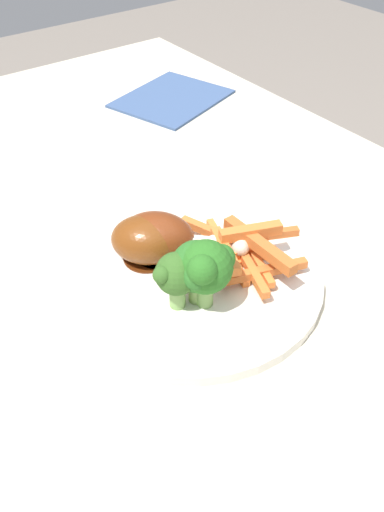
# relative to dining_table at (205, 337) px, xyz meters

# --- Properties ---
(dining_table) EXTENTS (1.25, 0.72, 0.72)m
(dining_table) POSITION_rel_dining_table_xyz_m (0.00, 0.00, 0.00)
(dining_table) COLOR beige
(dining_table) RESTS_ON ground_plane
(dinner_plate) EXTENTS (0.27, 0.27, 0.01)m
(dinner_plate) POSITION_rel_dining_table_xyz_m (0.00, 0.02, 0.11)
(dinner_plate) COLOR white
(dinner_plate) RESTS_ON dining_table
(broccoli_floret_front) EXTENTS (0.05, 0.05, 0.07)m
(broccoli_floret_front) POSITION_rel_dining_table_xyz_m (-0.04, 0.04, 0.16)
(broccoli_floret_front) COLOR #7D9F52
(broccoli_floret_front) RESTS_ON dinner_plate
(broccoli_floret_middle) EXTENTS (0.04, 0.05, 0.06)m
(broccoli_floret_middle) POSITION_rel_dining_table_xyz_m (-0.03, 0.06, 0.16)
(broccoli_floret_middle) COLOR #89BA60
(broccoli_floret_middle) RESTS_ON dinner_plate
(broccoli_floret_back) EXTENTS (0.05, 0.06, 0.07)m
(broccoli_floret_back) POSITION_rel_dining_table_xyz_m (-0.05, 0.04, 0.16)
(broccoli_floret_back) COLOR #85B25C
(broccoli_floret_back) RESTS_ON dinner_plate
(carrot_fries_pile) EXTENTS (0.15, 0.13, 0.04)m
(carrot_fries_pile) POSITION_rel_dining_table_xyz_m (-0.02, -0.03, 0.13)
(carrot_fries_pile) COLOR orange
(carrot_fries_pile) RESTS_ON dinner_plate
(chicken_drumstick_near) EXTENTS (0.12, 0.12, 0.05)m
(chicken_drumstick_near) POSITION_rel_dining_table_xyz_m (0.04, 0.03, 0.14)
(chicken_drumstick_near) COLOR #501C0B
(chicken_drumstick_near) RESTS_ON dinner_plate
(chicken_drumstick_far) EXTENTS (0.10, 0.11, 0.05)m
(chicken_drumstick_far) POSITION_rel_dining_table_xyz_m (0.04, 0.04, 0.14)
(chicken_drumstick_far) COLOR #4F210B
(chicken_drumstick_far) RESTS_ON dinner_plate
(napkin) EXTENTS (0.19, 0.21, 0.00)m
(napkin) POSITION_rel_dining_table_xyz_m (0.37, -0.21, 0.10)
(napkin) COLOR #3D5684
(napkin) RESTS_ON dining_table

